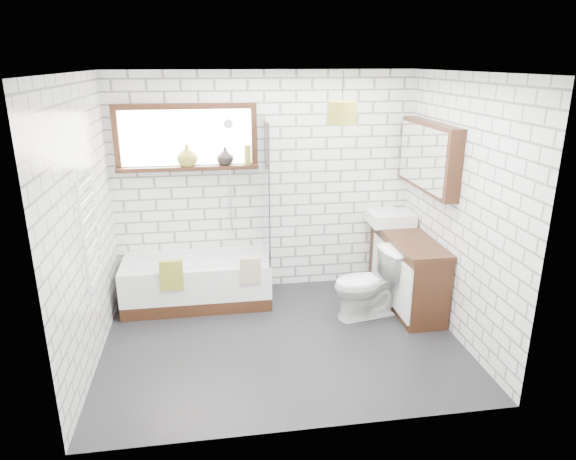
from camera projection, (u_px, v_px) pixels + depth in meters
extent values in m
cube|color=black|center=(282.00, 340.00, 5.02)|extent=(3.40, 2.60, 0.01)
cube|color=white|center=(281.00, 72.00, 4.22)|extent=(3.40, 2.60, 0.01)
cube|color=white|center=(265.00, 184.00, 5.84)|extent=(3.40, 0.01, 2.50)
cube|color=white|center=(309.00, 274.00, 3.40)|extent=(3.40, 0.01, 2.50)
cube|color=white|center=(84.00, 226.00, 4.37)|extent=(0.01, 2.60, 2.50)
cube|color=white|center=(459.00, 209.00, 4.87)|extent=(0.01, 2.60, 2.50)
cube|color=black|center=(186.00, 138.00, 5.50)|extent=(1.52, 0.16, 0.68)
cube|color=white|center=(90.00, 231.00, 4.39)|extent=(0.06, 0.52, 1.00)
cube|color=black|center=(428.00, 156.00, 5.29)|extent=(0.16, 1.20, 0.70)
cylinder|color=silver|center=(230.00, 178.00, 5.71)|extent=(0.02, 0.02, 1.30)
cube|color=white|center=(197.00, 281.00, 5.70)|extent=(1.59, 0.70, 0.52)
cube|color=white|center=(265.00, 190.00, 5.50)|extent=(0.02, 0.72, 1.50)
cube|color=olive|center=(172.00, 275.00, 5.26)|extent=(0.23, 0.06, 0.32)
cube|color=tan|center=(251.00, 271.00, 5.38)|extent=(0.21, 0.05, 0.28)
cube|color=black|center=(406.00, 269.00, 5.66)|extent=(0.45, 1.38, 0.79)
cube|color=white|center=(390.00, 218.00, 5.92)|extent=(0.49, 0.43, 0.14)
cylinder|color=silver|center=(404.00, 212.00, 5.93)|extent=(0.04, 0.04, 0.16)
imported|color=white|center=(367.00, 284.00, 5.36)|extent=(0.54, 0.79, 0.74)
imported|color=olive|center=(187.00, 157.00, 5.54)|extent=(0.28, 0.28, 0.24)
imported|color=black|center=(225.00, 158.00, 5.60)|extent=(0.23, 0.23, 0.20)
cylinder|color=olive|center=(248.00, 157.00, 5.64)|extent=(0.09, 0.09, 0.21)
cylinder|color=olive|center=(342.00, 113.00, 5.07)|extent=(0.30, 0.30, 0.22)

